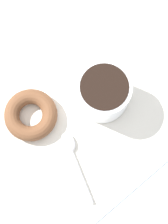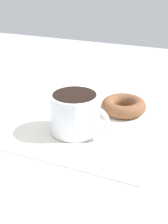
{
  "view_description": "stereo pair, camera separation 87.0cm",
  "coord_description": "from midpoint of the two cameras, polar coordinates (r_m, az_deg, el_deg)",
  "views": [
    {
      "loc": [
        9.66,
        10.9,
        66.6
      ],
      "look_at": [
        -0.32,
        0.49,
        2.3
      ],
      "focal_mm": 60.0,
      "sensor_mm": 36.0,
      "label": 1
    },
    {
      "loc": [
        -63.41,
        -23.52,
        34.22
      ],
      "look_at": [
        -0.32,
        0.49,
        2.3
      ],
      "focal_mm": 60.0,
      "sensor_mm": 36.0,
      "label": 2
    }
  ],
  "objects": [
    {
      "name": "coffee_cup",
      "position": [
        0.52,
        -15.4,
        -35.21
      ],
      "size": [
        9.33,
        12.17,
        7.57
      ],
      "color": "white",
      "rests_on": "napkin"
    },
    {
      "name": "ground_plane",
      "position": [
        0.58,
        -18.44,
        -35.45
      ],
      "size": [
        120.0,
        120.0,
        2.0
      ],
      "primitive_type": "cube",
      "color": "#99A8B7"
    },
    {
      "name": "spoon",
      "position": [
        0.6,
        -21.62,
        -41.81
      ],
      "size": [
        6.25,
        12.82,
        0.9
      ],
      "color": "silver",
      "rests_on": "napkin"
    },
    {
      "name": "napkin",
      "position": [
        0.57,
        -18.22,
        -36.09
      ],
      "size": [
        35.11,
        35.11,
        0.3
      ],
      "primitive_type": "cube",
      "rotation": [
        0.0,
        0.0,
        -0.07
      ],
      "color": "white",
      "rests_on": "ground_plane"
    },
    {
      "name": "donut",
      "position": [
        0.59,
        -29.46,
        -34.76
      ],
      "size": [
        9.54,
        9.54,
        2.74
      ],
      "primitive_type": "torus",
      "color": "brown",
      "rests_on": "napkin"
    }
  ]
}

